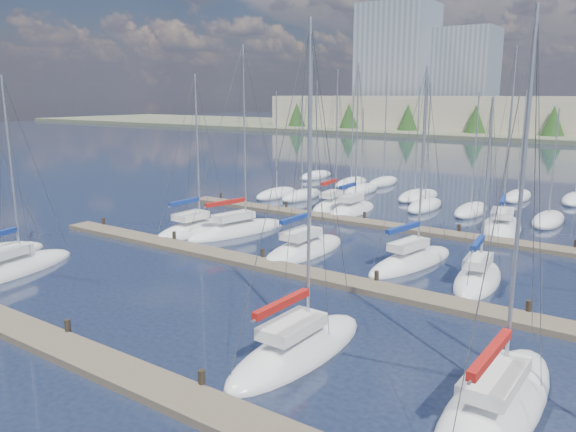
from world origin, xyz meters
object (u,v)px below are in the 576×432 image
Objects in this scene: sailboat_h at (194,230)px; sailboat_j at (304,249)px; sailboat_i at (238,230)px; sailboat_d at (298,349)px; sailboat_n at (333,205)px; sailboat_k at (411,261)px; sailboat_o at (352,210)px; sailboat_p at (501,227)px; sailboat_l at (478,279)px; sailboat_f at (496,404)px; sailboat_b at (11,270)px.

sailboat_j is at bearing 2.22° from sailboat_h.
sailboat_i is 21.15m from sailboat_d.
sailboat_k is (13.31, -12.87, -0.01)m from sailboat_n.
sailboat_o is 0.94× the size of sailboat_p.
sailboat_k is at bearing 159.68° from sailboat_l.
sailboat_p is at bearing 59.00° from sailboat_j.
sailboat_p is (-6.86, 27.06, 0.01)m from sailboat_f.
sailboat_n is at bearing 146.47° from sailboat_k.
sailboat_h is 22.28m from sailboat_d.
sailboat_o is 2.63m from sailboat_n.
sailboat_p reaches higher than sailboat_i.
sailboat_p is 14.35m from sailboat_l.
sailboat_f is 32.68m from sailboat_o.
sailboat_k reaches higher than sailboat_b.
sailboat_l is at bearing -43.54° from sailboat_n.
sailboat_o is at bearing 66.42° from sailboat_h.
sailboat_i reaches higher than sailboat_n.
sailboat_o is at bearing 115.55° from sailboat_d.
sailboat_i is 1.00× the size of sailboat_p.
sailboat_n is at bearing 98.35° from sailboat_i.
sailboat_n is 0.96× the size of sailboat_d.
sailboat_i is 7.39m from sailboat_j.
sailboat_f reaches higher than sailboat_n.
sailboat_k is (10.81, -12.07, -0.00)m from sailboat_o.
sailboat_h is 17.25m from sailboat_k.
sailboat_p is (16.35, 12.97, -0.01)m from sailboat_i.
sailboat_h is 0.94× the size of sailboat_n.
sailboat_i is 1.10× the size of sailboat_n.
sailboat_b is at bearing -108.46° from sailboat_o.
sailboat_f is 0.94× the size of sailboat_p.
sailboat_h reaches higher than sailboat_b.
sailboat_d is at bearing -33.58° from sailboat_h.
sailboat_l is 11.52m from sailboat_j.
sailboat_o is 1.13× the size of sailboat_b.
sailboat_j is (3.76, -13.58, -0.01)m from sailboat_o.
sailboat_d is at bearing -175.85° from sailboat_f.
sailboat_i is at bearing 169.43° from sailboat_l.
sailboat_j reaches higher than sailboat_h.
sailboat_n is at bearing 130.58° from sailboat_f.
sailboat_n is at bearing 119.19° from sailboat_d.
sailboat_f is at bearing -18.71° from sailboat_i.
sailboat_b is at bearing -129.89° from sailboat_j.
sailboat_f reaches higher than sailboat_o.
sailboat_l is (23.51, 14.28, 0.01)m from sailboat_b.
sailboat_n is 15.68m from sailboat_j.
sailboat_h is 21.64m from sailboat_l.
sailboat_i is at bearing 32.95° from sailboat_h.
sailboat_i is 1.05× the size of sailboat_d.
sailboat_d reaches higher than sailboat_b.
sailboat_n is at bearing 114.62° from sailboat_j.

